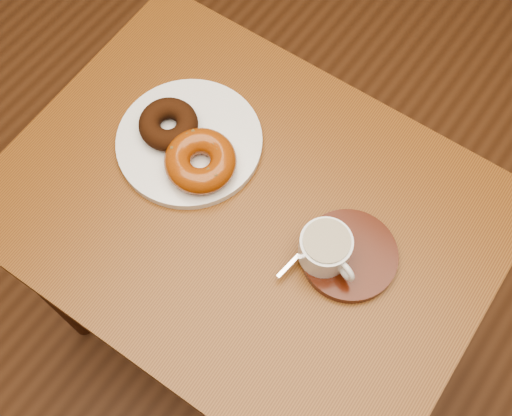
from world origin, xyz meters
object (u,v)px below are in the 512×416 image
Objects in this scene: donut_plate at (189,142)px; coffee_cup at (326,248)px; cafe_table at (247,234)px; saucer at (349,255)px.

coffee_cup is (0.30, -0.04, 0.04)m from donut_plate.
donut_plate is at bearing 163.92° from cafe_table.
coffee_cup is (0.15, -0.00, 0.17)m from cafe_table.
coffee_cup is at bearing -7.16° from donut_plate.
donut_plate is 2.37× the size of coffee_cup.
cafe_table is at bearing -14.10° from donut_plate.
coffee_cup is at bearing -2.12° from cafe_table.
cafe_table is at bearing -172.16° from saucer.
donut_plate is 0.33m from saucer.
cafe_table is 7.86× the size of coffee_cup.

